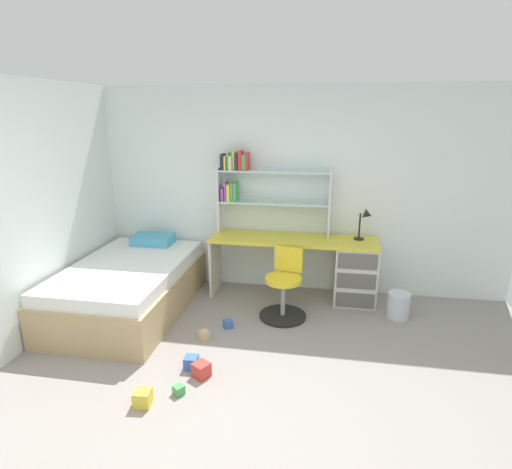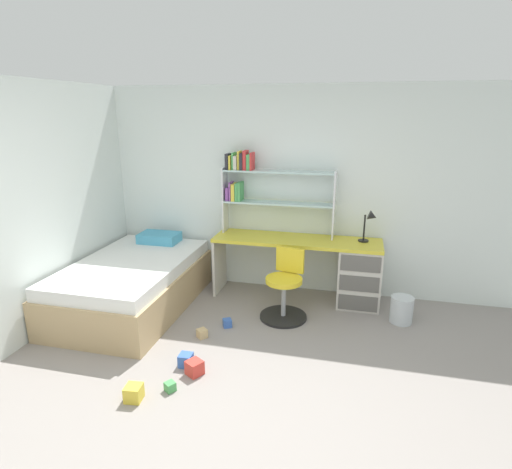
{
  "view_description": "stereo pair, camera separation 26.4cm",
  "coord_description": "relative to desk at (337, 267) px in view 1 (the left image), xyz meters",
  "views": [
    {
      "loc": [
        0.57,
        -2.52,
        2.21
      ],
      "look_at": [
        -0.15,
        1.56,
        0.99
      ],
      "focal_mm": 29.49,
      "sensor_mm": 36.0,
      "label": 1
    },
    {
      "loc": [
        0.83,
        -2.46,
        2.21
      ],
      "look_at": [
        -0.15,
        1.56,
        0.99
      ],
      "focal_mm": 29.49,
      "sensor_mm": 36.0,
      "label": 2
    }
  ],
  "objects": [
    {
      "name": "desk",
      "position": [
        0.0,
        0.0,
        0.0
      ],
      "size": [
        1.98,
        0.53,
        0.75
      ],
      "color": "gold",
      "rests_on": "ground_plane"
    },
    {
      "name": "ground_plane",
      "position": [
        -0.71,
        -2.28,
        -0.43
      ],
      "size": [
        5.48,
        6.13,
        0.02
      ],
      "primitive_type": "cube",
      "color": "gray"
    },
    {
      "name": "toy_block_green_2",
      "position": [
        -1.26,
        -2.04,
        -0.39
      ],
      "size": [
        0.11,
        0.11,
        0.08
      ],
      "primitive_type": "cube",
      "rotation": [
        0.0,
        0.0,
        2.53
      ],
      "color": "#479E51",
      "rests_on": "ground_plane"
    },
    {
      "name": "toy_block_yellow_3",
      "position": [
        -1.49,
        -2.21,
        -0.36
      ],
      "size": [
        0.14,
        0.14,
        0.13
      ],
      "primitive_type": "cube",
      "rotation": [
        0.0,
        0.0,
        1.68
      ],
      "color": "gold",
      "rests_on": "ground_plane"
    },
    {
      "name": "toy_block_blue_1",
      "position": [
        -1.12,
        -0.91,
        -0.38
      ],
      "size": [
        0.12,
        0.12,
        0.09
      ],
      "primitive_type": "cube",
      "rotation": [
        0.0,
        0.0,
        2.09
      ],
      "color": "#3860B7",
      "rests_on": "ground_plane"
    },
    {
      "name": "desk_lamp",
      "position": [
        0.29,
        0.05,
        0.58
      ],
      "size": [
        0.2,
        0.17,
        0.38
      ],
      "color": "black",
      "rests_on": "desk"
    },
    {
      "name": "toy_block_blue_5",
      "position": [
        -1.27,
        -1.68,
        -0.37
      ],
      "size": [
        0.12,
        0.12,
        0.12
      ],
      "primitive_type": "cube",
      "rotation": [
        0.0,
        0.0,
        1.6
      ],
      "color": "#3860B7",
      "rests_on": "ground_plane"
    },
    {
      "name": "bed_platform",
      "position": [
        -2.32,
        -0.7,
        -0.14
      ],
      "size": [
        1.21,
        1.96,
        0.69
      ],
      "color": "tan",
      "rests_on": "ground_plane"
    },
    {
      "name": "toy_block_red_0",
      "position": [
        -1.15,
        -1.78,
        -0.36
      ],
      "size": [
        0.18,
        0.18,
        0.13
      ],
      "primitive_type": "cube",
      "rotation": [
        0.0,
        0.0,
        2.59
      ],
      "color": "red",
      "rests_on": "ground_plane"
    },
    {
      "name": "room_shell",
      "position": [
        -1.91,
        -1.05,
        0.83
      ],
      "size": [
        5.48,
        6.13,
        2.51
      ],
      "color": "silver",
      "rests_on": "ground_plane"
    },
    {
      "name": "waste_bin",
      "position": [
        0.68,
        -0.36,
        -0.28
      ],
      "size": [
        0.24,
        0.24,
        0.29
      ],
      "primitive_type": "cylinder",
      "color": "silver",
      "rests_on": "ground_plane"
    },
    {
      "name": "bookshelf_hutch",
      "position": [
        -1.01,
        0.15,
        0.93
      ],
      "size": [
        1.36,
        0.22,
        1.01
      ],
      "color": "silver",
      "rests_on": "desk"
    },
    {
      "name": "toy_block_natural_4",
      "position": [
        -1.31,
        -1.18,
        -0.38
      ],
      "size": [
        0.13,
        0.13,
        0.09
      ],
      "primitive_type": "cube",
      "rotation": [
        0.0,
        0.0,
        2.43
      ],
      "color": "tan",
      "rests_on": "ground_plane"
    },
    {
      "name": "swivel_chair",
      "position": [
        -0.58,
        -0.54,
        -0.13
      ],
      "size": [
        0.52,
        0.52,
        0.76
      ],
      "color": "black",
      "rests_on": "ground_plane"
    }
  ]
}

